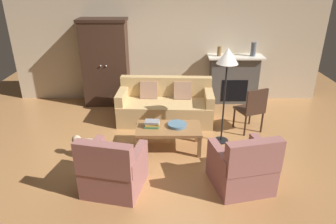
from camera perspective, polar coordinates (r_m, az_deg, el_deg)
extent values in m
plane|color=#B27A47|center=(5.28, 0.02, -7.45)|extent=(9.60, 9.60, 0.00)
cube|color=beige|center=(7.18, 0.09, 13.18)|extent=(7.20, 0.10, 2.80)
cube|color=#4C4947|center=(7.32, 12.37, 5.86)|extent=(1.10, 0.36, 1.08)
cube|color=black|center=(7.21, 12.51, 3.90)|extent=(0.60, 0.01, 0.52)
cube|color=white|center=(7.15, 12.80, 10.07)|extent=(1.26, 0.48, 0.04)
cube|color=#382319|center=(7.10, -11.42, 8.80)|extent=(1.00, 0.52, 1.89)
cube|color=#2F1E15|center=(6.92, -12.10, 16.59)|extent=(1.06, 0.55, 0.06)
sphere|color=#ADAFB5|center=(6.85, -12.37, 8.47)|extent=(0.04, 0.04, 0.04)
sphere|color=#ADAFB5|center=(6.82, -11.38, 8.50)|extent=(0.04, 0.04, 0.04)
cube|color=tan|center=(6.26, -0.33, 0.13)|extent=(1.93, 0.92, 0.44)
cube|color=tan|center=(6.42, -0.18, 4.88)|extent=(1.91, 0.26, 0.42)
cube|color=tan|center=(6.24, -8.45, 3.05)|extent=(0.19, 0.80, 0.22)
cube|color=tan|center=(6.15, 7.89, 2.78)|extent=(0.19, 0.80, 0.22)
cube|color=#9E755B|center=(6.32, -3.42, 4.16)|extent=(0.37, 0.20, 0.37)
cube|color=#9E755B|center=(6.29, 2.95, 4.06)|extent=(0.37, 0.20, 0.37)
cube|color=olive|center=(5.17, 0.27, -3.16)|extent=(1.10, 0.60, 0.05)
cube|color=brown|center=(5.07, -5.54, -6.59)|extent=(0.06, 0.06, 0.37)
cube|color=brown|center=(5.07, 6.08, -6.60)|extent=(0.06, 0.06, 0.37)
cube|color=brown|center=(5.52, -5.04, -3.83)|extent=(0.06, 0.06, 0.37)
cube|color=brown|center=(5.53, 5.57, -3.85)|extent=(0.06, 0.06, 0.37)
cylinder|color=slate|center=(5.19, 1.89, -2.42)|extent=(0.32, 0.32, 0.05)
cube|color=#427A4C|center=(5.18, -2.90, -2.63)|extent=(0.25, 0.18, 0.04)
cube|color=gold|center=(5.16, -2.75, -2.20)|extent=(0.24, 0.17, 0.04)
cube|color=gray|center=(5.14, -2.87, -1.83)|extent=(0.25, 0.19, 0.03)
cylinder|color=olive|center=(7.05, 9.83, 11.19)|extent=(0.10, 0.10, 0.22)
cylinder|color=#565B66|center=(7.20, 15.94, 11.28)|extent=(0.12, 0.12, 0.31)
cube|color=#935B56|center=(4.44, -9.75, -11.45)|extent=(0.90, 0.90, 0.42)
cube|color=#935B56|center=(3.96, -11.85, -8.77)|extent=(0.78, 0.32, 0.46)
cube|color=#935B56|center=(4.16, -5.78, -8.67)|extent=(0.27, 0.71, 0.20)
cube|color=#935B56|center=(4.39, -14.07, -7.45)|extent=(0.27, 0.71, 0.20)
cube|color=#935B56|center=(4.54, 13.58, -10.92)|extent=(0.91, 0.91, 0.42)
cube|color=#935B56|center=(4.08, 16.03, -8.22)|extent=(0.78, 0.32, 0.46)
cube|color=#935B56|center=(4.52, 17.76, -6.97)|extent=(0.27, 0.71, 0.20)
cube|color=#935B56|center=(4.25, 9.92, -8.22)|extent=(0.27, 0.71, 0.20)
cube|color=#382319|center=(6.02, 15.15, 0.43)|extent=(0.57, 0.57, 0.04)
cylinder|color=#382319|center=(6.36, 15.34, -0.54)|extent=(0.04, 0.04, 0.41)
cylinder|color=#382319|center=(6.15, 12.47, -1.08)|extent=(0.04, 0.04, 0.41)
cylinder|color=#382319|center=(6.09, 17.40, -1.93)|extent=(0.04, 0.04, 0.41)
cylinder|color=#382319|center=(5.87, 14.47, -2.55)|extent=(0.04, 0.04, 0.41)
cube|color=#382319|center=(5.79, 16.54, 1.90)|extent=(0.42, 0.20, 0.45)
cylinder|color=black|center=(5.68, 10.09, -5.28)|extent=(0.26, 0.26, 0.02)
cylinder|color=black|center=(5.37, 10.64, 1.49)|extent=(0.03, 0.03, 1.48)
cone|color=white|center=(5.11, 11.38, 10.30)|extent=(0.36, 0.36, 0.26)
ellipsoid|color=tan|center=(5.15, -14.33, -5.98)|extent=(0.44, 0.31, 0.22)
sphere|color=tan|center=(5.24, -16.66, -4.95)|extent=(0.15, 0.15, 0.15)
cylinder|color=tan|center=(5.26, -15.57, -7.73)|extent=(0.06, 0.06, 0.14)
cylinder|color=tan|center=(5.33, -14.95, -7.15)|extent=(0.06, 0.06, 0.14)
cylinder|color=tan|center=(5.14, -13.28, -8.23)|extent=(0.06, 0.06, 0.14)
cylinder|color=tan|center=(5.22, -12.68, -7.63)|extent=(0.06, 0.06, 0.14)
sphere|color=tan|center=(5.03, -12.09, -6.23)|extent=(0.06, 0.06, 0.06)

